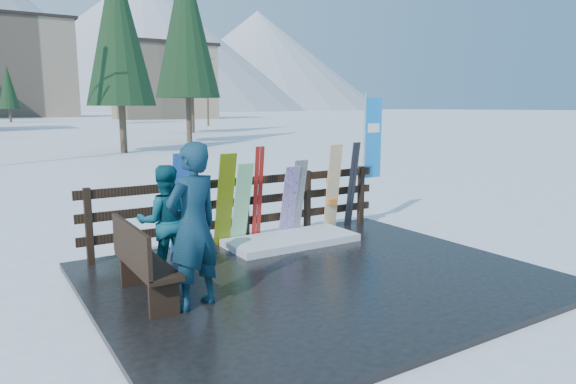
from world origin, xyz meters
TOP-DOWN VIEW (x-y plane):
  - ground at (0.00, 0.00)m, footprint 700.00×700.00m
  - deck at (0.00, 0.00)m, footprint 6.00×5.00m
  - fence at (0.00, 2.20)m, footprint 5.60×0.10m
  - snow_patch at (0.57, 1.60)m, footprint 2.25×1.00m
  - bench at (-2.38, 0.32)m, footprint 0.41×1.50m
  - snowboard_0 at (-1.25, 1.98)m, footprint 0.29×0.30m
  - snowboard_1 at (-0.19, 1.98)m, footprint 0.29×0.40m
  - snowboard_2 at (-0.49, 1.98)m, footprint 0.29×0.38m
  - snowboard_3 at (0.76, 1.98)m, footprint 0.29×0.31m
  - snowboard_4 at (0.93, 1.98)m, footprint 0.27×0.31m
  - snowboard_5 at (1.73, 1.98)m, footprint 0.28×0.22m
  - ski_pair_a at (0.16, 2.05)m, footprint 0.17×0.22m
  - ski_pair_b at (2.25, 2.05)m, footprint 0.17×0.26m
  - rental_flag at (2.87, 2.25)m, footprint 0.45×0.04m
  - person_front at (-1.90, -0.19)m, footprint 0.81×0.66m
  - person_back at (-1.82, 1.06)m, footprint 0.86×0.73m
  - trees at (5.11, 48.69)m, footprint 41.98×68.64m

SIDE VIEW (x-z plane):
  - ground at x=0.00m, z-range 0.00..0.00m
  - deck at x=0.00m, z-range 0.00..0.08m
  - snow_patch at x=0.57m, z-range 0.08..0.20m
  - bench at x=-2.38m, z-range 0.11..1.08m
  - snowboard_3 at x=0.76m, z-range 0.08..1.37m
  - fence at x=0.00m, z-range 0.16..1.31m
  - snowboard_4 at x=0.93m, z-range 0.08..1.48m
  - snowboard_1 at x=-0.19m, z-range 0.08..1.49m
  - person_back at x=-1.82m, z-range 0.08..1.63m
  - snowboard_2 at x=-0.49m, z-range 0.08..1.67m
  - snowboard_0 at x=-1.25m, z-range 0.08..1.70m
  - snowboard_5 at x=1.73m, z-range 0.08..1.72m
  - ski_pair_b at x=2.25m, z-range 0.08..1.74m
  - ski_pair_a at x=0.16m, z-range 0.08..1.74m
  - person_front at x=-1.90m, z-range 0.08..2.02m
  - rental_flag at x=2.87m, z-range 0.39..2.99m
  - trees at x=5.11m, z-range -0.92..12.92m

